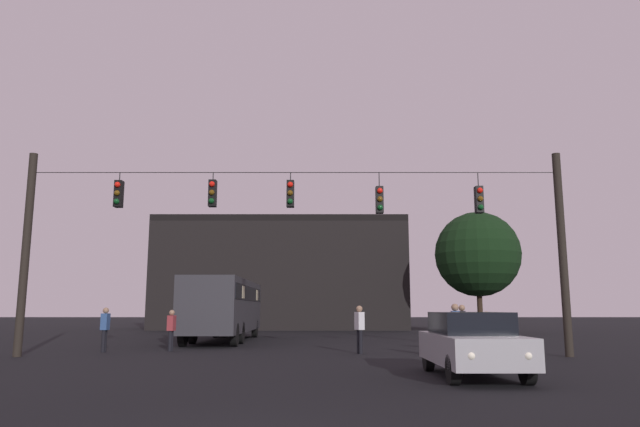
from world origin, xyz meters
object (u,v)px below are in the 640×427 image
(pedestrian_crossing_right, at_px, (174,328))
(tree_left_silhouette, at_px, (481,254))
(pedestrian_crossing_center, at_px, (108,327))
(pedestrian_far_side, at_px, (466,325))
(city_bus, at_px, (228,304))
(pedestrian_crossing_left, at_px, (362,326))
(pedestrian_near_bus, at_px, (490,330))
(car_near_right, at_px, (475,343))
(pedestrian_trailing, at_px, (459,327))

(pedestrian_crossing_right, height_order, tree_left_silhouette, tree_left_silhouette)
(pedestrian_crossing_center, height_order, pedestrian_far_side, pedestrian_far_side)
(pedestrian_crossing_center, distance_m, pedestrian_crossing_right, 2.43)
(city_bus, relative_size, pedestrian_crossing_left, 6.41)
(pedestrian_crossing_center, height_order, pedestrian_near_bus, pedestrian_crossing_center)
(tree_left_silhouette, bearing_deg, pedestrian_crossing_left, -117.42)
(city_bus, relative_size, pedestrian_near_bus, 7.30)
(car_near_right, relative_size, pedestrian_trailing, 2.45)
(car_near_right, relative_size, pedestrian_crossing_right, 2.79)
(city_bus, bearing_deg, pedestrian_trailing, -48.19)
(pedestrian_crossing_left, height_order, pedestrian_near_bus, pedestrian_crossing_left)
(pedestrian_trailing, relative_size, tree_left_silhouette, 0.22)
(pedestrian_near_bus, height_order, pedestrian_far_side, pedestrian_far_side)
(city_bus, xyz_separation_m, tree_left_silhouette, (15.60, 9.86, 3.43))
(car_near_right, height_order, pedestrian_far_side, pedestrian_far_side)
(tree_left_silhouette, bearing_deg, pedestrian_crossing_right, -134.58)
(city_bus, bearing_deg, pedestrian_far_side, -36.13)
(city_bus, distance_m, tree_left_silhouette, 18.77)
(pedestrian_crossing_left, xyz_separation_m, pedestrian_far_side, (3.93, 0.75, 0.03))
(pedestrian_crossing_center, relative_size, pedestrian_far_side, 0.94)
(city_bus, bearing_deg, tree_left_silhouette, 32.30)
(city_bus, bearing_deg, pedestrian_crossing_right, -97.60)
(pedestrian_crossing_center, height_order, tree_left_silhouette, tree_left_silhouette)
(pedestrian_far_side, bearing_deg, pedestrian_crossing_left, -169.23)
(pedestrian_trailing, bearing_deg, pedestrian_crossing_center, 166.78)
(pedestrian_far_side, bearing_deg, pedestrian_crossing_right, 177.28)
(pedestrian_near_bus, bearing_deg, pedestrian_crossing_left, -178.58)
(car_near_right, distance_m, pedestrian_crossing_left, 7.55)
(car_near_right, xyz_separation_m, pedestrian_near_bus, (2.48, 7.34, 0.04))
(pedestrian_crossing_left, distance_m, tree_left_silhouette, 20.78)
(city_bus, height_order, pedestrian_near_bus, city_bus)
(car_near_right, height_order, pedestrian_crossing_center, pedestrian_crossing_center)
(car_near_right, height_order, pedestrian_crossing_right, pedestrian_crossing_right)
(pedestrian_crossing_center, bearing_deg, pedestrian_crossing_left, -4.74)
(pedestrian_crossing_center, distance_m, pedestrian_trailing, 12.88)
(car_near_right, distance_m, pedestrian_crossing_center, 14.21)
(city_bus, distance_m, pedestrian_crossing_right, 7.03)
(pedestrian_crossing_center, xyz_separation_m, pedestrian_trailing, (12.54, -2.95, 0.08))
(pedestrian_near_bus, distance_m, pedestrian_trailing, 2.83)
(pedestrian_crossing_center, relative_size, tree_left_silhouette, 0.20)
(pedestrian_far_side, relative_size, tree_left_silhouette, 0.21)
(pedestrian_near_bus, xyz_separation_m, pedestrian_trailing, (-1.67, -2.27, 0.17))
(car_near_right, height_order, pedestrian_near_bus, car_near_right)
(pedestrian_crossing_right, relative_size, pedestrian_far_side, 0.89)
(city_bus, distance_m, pedestrian_far_side, 12.63)
(pedestrian_far_side, bearing_deg, pedestrian_trailing, -107.84)
(pedestrian_crossing_center, height_order, pedestrian_trailing, pedestrian_trailing)
(pedestrian_far_side, bearing_deg, tree_left_silhouette, 72.58)
(car_near_right, bearing_deg, pedestrian_crossing_left, 106.88)
(city_bus, xyz_separation_m, pedestrian_far_side, (10.17, -7.43, -0.87))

